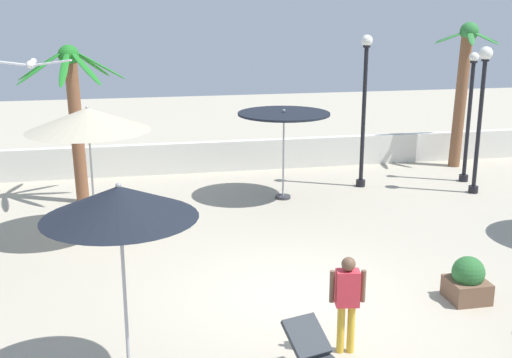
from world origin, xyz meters
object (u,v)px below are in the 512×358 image
(patio_umbrella_2, at_px, (284,117))
(lamp_post_1, at_px, (481,103))
(lamp_post_2, at_px, (469,115))
(guest_0, at_px, (347,296))
(lamp_post_0, at_px, (364,102))
(patio_umbrella_4, at_px, (119,203))
(patio_umbrella_1, at_px, (88,120))
(seagull_0, at_px, (31,64))
(planter, at_px, (468,281))
(palm_tree_1, at_px, (463,79))
(palm_tree_0, at_px, (74,104))

(patio_umbrella_2, relative_size, lamp_post_1, 0.61)
(lamp_post_2, relative_size, guest_0, 2.48)
(lamp_post_1, bearing_deg, lamp_post_0, 156.30)
(patio_umbrella_4, relative_size, lamp_post_0, 0.68)
(patio_umbrella_1, height_order, patio_umbrella_4, patio_umbrella_1)
(patio_umbrella_4, bearing_deg, lamp_post_2, 41.87)
(guest_0, distance_m, seagull_0, 5.94)
(patio_umbrella_4, distance_m, seagull_0, 2.80)
(patio_umbrella_1, height_order, guest_0, patio_umbrella_1)
(lamp_post_2, relative_size, planter, 4.66)
(patio_umbrella_1, xyz_separation_m, lamp_post_2, (11.04, 2.91, -0.72))
(planter, bearing_deg, patio_umbrella_4, -165.44)
(patio_umbrella_2, distance_m, lamp_post_2, 6.00)
(lamp_post_1, height_order, seagull_0, seagull_0)
(palm_tree_1, bearing_deg, lamp_post_0, -156.57)
(palm_tree_0, bearing_deg, lamp_post_1, -6.81)
(patio_umbrella_1, bearing_deg, patio_umbrella_2, 23.75)
(patio_umbrella_2, xyz_separation_m, lamp_post_0, (2.60, 0.75, 0.25))
(patio_umbrella_4, relative_size, planter, 3.57)
(seagull_0, relative_size, planter, 1.41)
(palm_tree_1, bearing_deg, palm_tree_0, -171.90)
(guest_0, distance_m, planter, 3.15)
(patio_umbrella_2, bearing_deg, lamp_post_0, 16.09)
(guest_0, bearing_deg, patio_umbrella_4, -175.04)
(patio_umbrella_1, bearing_deg, lamp_post_1, 8.93)
(palm_tree_1, bearing_deg, patio_umbrella_4, -134.91)
(patio_umbrella_4, height_order, lamp_post_1, lamp_post_1)
(patio_umbrella_4, relative_size, palm_tree_0, 0.70)
(lamp_post_0, relative_size, guest_0, 2.81)
(patio_umbrella_4, distance_m, lamp_post_0, 11.63)
(guest_0, bearing_deg, seagull_0, 160.83)
(patio_umbrella_2, relative_size, palm_tree_1, 0.53)
(lamp_post_0, relative_size, planter, 5.29)
(planter, bearing_deg, palm_tree_1, 62.65)
(patio_umbrella_1, height_order, seagull_0, seagull_0)
(palm_tree_1, bearing_deg, patio_umbrella_1, -157.99)
(patio_umbrella_2, distance_m, lamp_post_0, 2.72)
(palm_tree_0, height_order, seagull_0, seagull_0)
(palm_tree_0, xyz_separation_m, lamp_post_1, (11.19, -1.34, -0.12))
(patio_umbrella_1, bearing_deg, palm_tree_0, 99.83)
(patio_umbrella_1, relative_size, palm_tree_1, 0.65)
(palm_tree_0, xyz_separation_m, lamp_post_2, (11.56, -0.10, -0.65))
(palm_tree_1, distance_m, guest_0, 13.43)
(patio_umbrella_1, bearing_deg, guest_0, -56.11)
(patio_umbrella_2, relative_size, lamp_post_2, 0.64)
(patio_umbrella_4, relative_size, seagull_0, 2.53)
(guest_0, bearing_deg, palm_tree_0, 116.84)
(palm_tree_1, xyz_separation_m, seagull_0, (-12.27, -9.23, 1.49))
(patio_umbrella_4, bearing_deg, lamp_post_0, 53.26)
(lamp_post_0, bearing_deg, lamp_post_1, -23.70)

